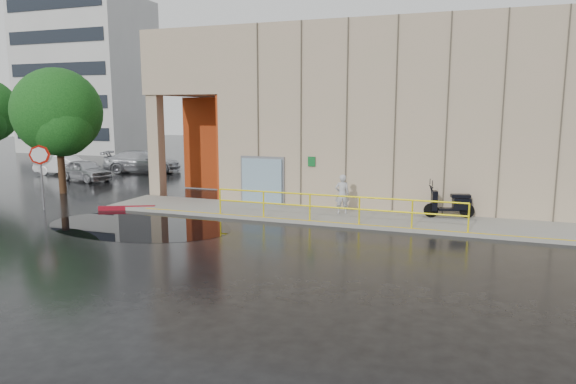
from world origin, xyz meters
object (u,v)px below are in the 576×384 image
(red_curb, at_px, (127,208))
(car_b, at_px, (66,165))
(car_c, at_px, (142,162))
(tree_near, at_px, (59,116))
(stop_sign, at_px, (40,163))
(person, at_px, (342,194))
(scooter, at_px, (450,196))
(car_a, at_px, (85,170))

(red_curb, bearing_deg, car_b, 142.42)
(red_curb, relative_size, car_c, 0.46)
(tree_near, bearing_deg, car_b, 132.07)
(stop_sign, distance_m, red_curb, 4.12)
(stop_sign, distance_m, car_b, 12.94)
(red_curb, bearing_deg, person, 10.27)
(stop_sign, bearing_deg, red_curb, 1.69)
(scooter, xyz_separation_m, stop_sign, (-16.73, -3.51, 1.03))
(car_c, height_order, tree_near, tree_near)
(scooter, relative_size, car_a, 0.52)
(car_c, bearing_deg, stop_sign, 178.46)
(car_b, distance_m, car_c, 4.95)
(scooter, bearing_deg, car_c, 140.91)
(person, xyz_separation_m, car_b, (-20.65, 7.19, -0.29))
(car_a, relative_size, car_b, 0.94)
(car_b, height_order, car_c, car_c)
(scooter, xyz_separation_m, tree_near, (-19.12, 0.24, 3.00))
(scooter, relative_size, car_b, 0.49)
(red_curb, xyz_separation_m, car_c, (-7.31, 11.50, 0.66))
(scooter, height_order, car_b, scooter)
(car_c, bearing_deg, red_curb, -166.10)
(person, bearing_deg, scooter, 168.91)
(person, relative_size, car_a, 0.42)
(car_c, bearing_deg, person, -139.41)
(scooter, relative_size, tree_near, 0.31)
(car_a, height_order, car_b, car_b)
(tree_near, bearing_deg, person, -3.47)
(tree_near, bearing_deg, red_curb, -23.78)
(car_c, xyz_separation_m, tree_near, (1.49, -8.93, 3.25))
(scooter, bearing_deg, red_curb, 174.84)
(scooter, relative_size, red_curb, 0.82)
(stop_sign, height_order, car_a, stop_sign)
(car_c, bearing_deg, scooter, -132.54)
(red_curb, bearing_deg, car_a, 139.87)
(red_curb, xyz_separation_m, car_b, (-11.50, 8.85, 0.57))
(person, bearing_deg, car_b, -39.49)
(scooter, distance_m, car_c, 22.56)
(car_b, xyz_separation_m, car_c, (4.18, 2.65, 0.09))
(person, bearing_deg, stop_sign, -7.57)
(car_a, relative_size, car_c, 0.73)
(scooter, xyz_separation_m, car_c, (-20.61, 9.17, -0.25))
(scooter, bearing_deg, car_b, 150.17)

